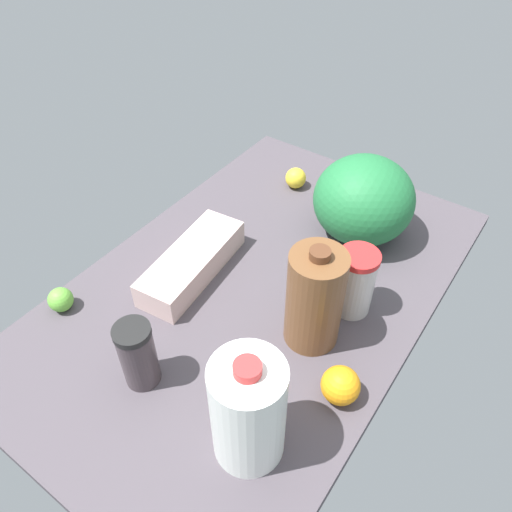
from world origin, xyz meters
The scene contains 10 objects.
countertop centered at (0.00, 0.00, 1.50)cm, with size 120.00×76.00×3.00cm, color #4A434A.
egg_carton centered at (5.24, -15.37, 6.45)cm, with size 31.86×11.02×6.90cm, color beige.
watermelon centered at (-31.77, 11.13, 14.22)cm, with size 25.72×25.72×22.45cm, color #23723C.
milk_jug centered at (33.20, 21.90, 14.81)cm, with size 12.91×12.91×25.18cm.
tumbler_cup centered at (-7.26, 21.68, 11.37)cm, with size 8.89×8.89×16.65cm.
shaker_bottle centered at (34.12, -3.94, 10.89)cm, with size 7.33×7.33×15.70cm.
chocolate_milk_jug centered at (5.07, 18.25, 14.88)cm, with size 11.84×11.84×25.32cm.
lime_loose centered at (31.38, -32.39, 5.84)cm, with size 5.69×5.69×5.69cm, color #64B73C.
orange_near_front centered at (14.94, 30.57, 6.88)cm, with size 7.75×7.75×7.75cm, color orange.
lemon_by_jug centered at (-40.31, -14.05, 6.08)cm, with size 6.15×6.15×6.15cm, color yellow.
Camera 1 is at (67.28, 47.62, 91.21)cm, focal length 35.00 mm.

